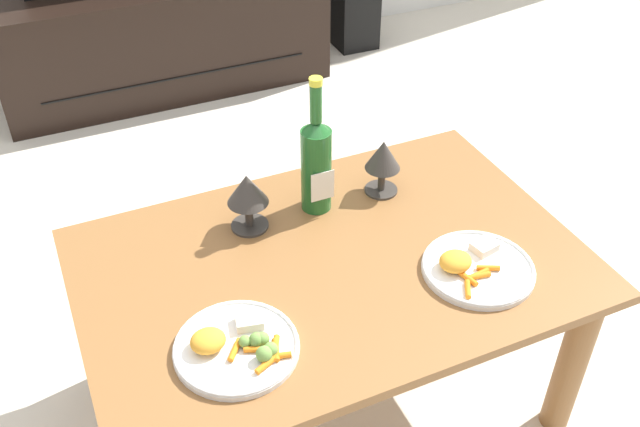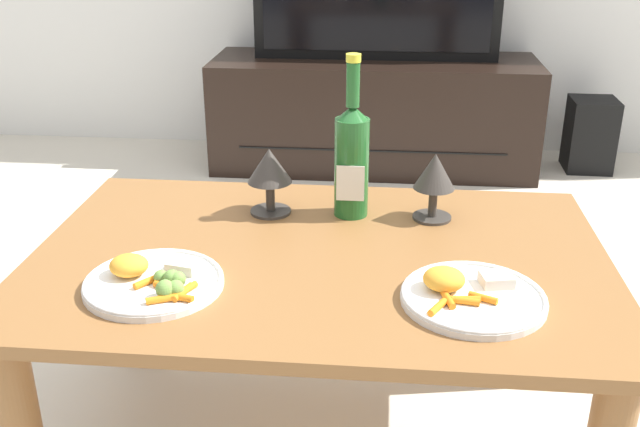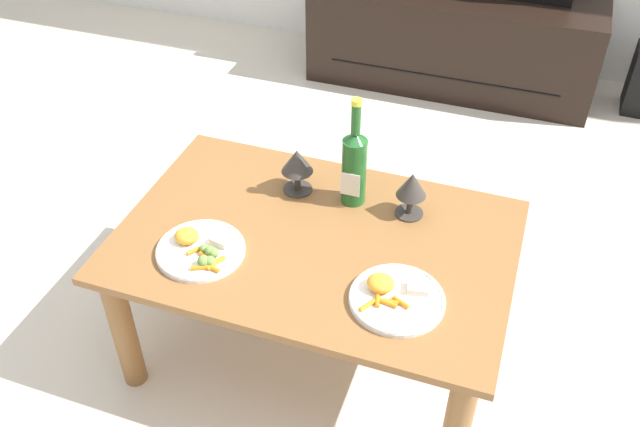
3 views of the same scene
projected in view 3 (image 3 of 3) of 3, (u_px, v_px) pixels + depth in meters
ground_plane at (316, 347)px, 2.24m from camera, size 6.40×6.40×0.00m
dining_table at (316, 260)px, 1.99m from camera, size 1.11×0.73×0.48m
tv_stand at (453, 39)px, 3.44m from camera, size 1.40×0.48×0.48m
wine_bottle at (354, 164)px, 1.98m from camera, size 0.07×0.08×0.35m
goblet_left at (297, 163)px, 2.04m from camera, size 0.10×0.10×0.15m
goblet_right at (412, 187)px, 1.96m from camera, size 0.09×0.09×0.15m
dinner_plate_left at (201, 249)px, 1.88m from camera, size 0.25×0.25×0.05m
dinner_plate_right at (395, 297)px, 1.75m from camera, size 0.25×0.25×0.05m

